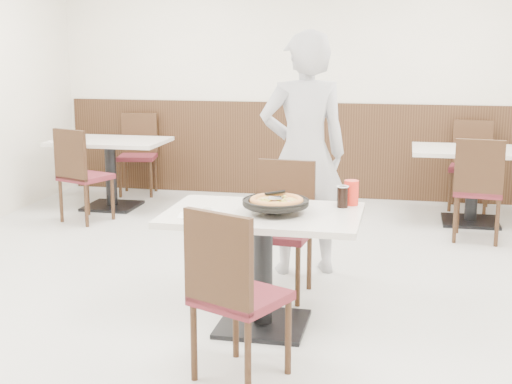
% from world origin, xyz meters
% --- Properties ---
extents(floor, '(7.00, 7.00, 0.00)m').
position_xyz_m(floor, '(0.00, 0.00, 0.00)').
color(floor, '#A5A5A0').
rests_on(floor, ground).
extents(wall_back, '(6.00, 0.04, 2.80)m').
position_xyz_m(wall_back, '(0.00, 3.50, 1.40)').
color(wall_back, silver).
rests_on(wall_back, floor).
extents(wainscot_back, '(5.90, 0.03, 1.10)m').
position_xyz_m(wainscot_back, '(0.00, 3.48, 0.55)').
color(wainscot_back, black).
rests_on(wainscot_back, floor).
extents(main_table, '(1.22, 0.82, 0.75)m').
position_xyz_m(main_table, '(0.24, -0.51, 0.38)').
color(main_table, beige).
rests_on(main_table, floor).
extents(chair_near, '(0.56, 0.56, 0.95)m').
position_xyz_m(chair_near, '(0.27, -1.23, 0.47)').
color(chair_near, black).
rests_on(chair_near, floor).
extents(chair_far, '(0.45, 0.45, 0.95)m').
position_xyz_m(chair_far, '(0.24, 0.08, 0.47)').
color(chair_far, black).
rests_on(chair_far, floor).
extents(trivet, '(0.12, 0.12, 0.04)m').
position_xyz_m(trivet, '(0.32, -0.53, 0.77)').
color(trivet, black).
rests_on(trivet, main_table).
extents(pizza_pan, '(0.34, 0.34, 0.01)m').
position_xyz_m(pizza_pan, '(0.32, -0.54, 0.79)').
color(pizza_pan, black).
rests_on(pizza_pan, trivet).
extents(pizza, '(0.33, 0.33, 0.02)m').
position_xyz_m(pizza, '(0.33, -0.52, 0.81)').
color(pizza, tan).
rests_on(pizza, pizza_pan).
extents(pizza_server, '(0.10, 0.11, 0.00)m').
position_xyz_m(pizza_server, '(0.32, -0.52, 0.84)').
color(pizza_server, white).
rests_on(pizza_server, pizza).
extents(napkin, '(0.18, 0.18, 0.00)m').
position_xyz_m(napkin, '(-0.16, -0.70, 0.75)').
color(napkin, white).
rests_on(napkin, main_table).
extents(side_plate, '(0.20, 0.20, 0.01)m').
position_xyz_m(side_plate, '(-0.09, -0.67, 0.76)').
color(side_plate, white).
rests_on(side_plate, napkin).
extents(fork, '(0.04, 0.15, 0.00)m').
position_xyz_m(fork, '(-0.08, -0.67, 0.77)').
color(fork, white).
rests_on(fork, side_plate).
extents(cola_glass, '(0.07, 0.07, 0.13)m').
position_xyz_m(cola_glass, '(0.71, -0.29, 0.81)').
color(cola_glass, black).
rests_on(cola_glass, main_table).
extents(red_cup, '(0.09, 0.09, 0.16)m').
position_xyz_m(red_cup, '(0.76, -0.20, 0.83)').
color(red_cup, red).
rests_on(red_cup, main_table).
extents(diner_person, '(0.79, 0.65, 1.87)m').
position_xyz_m(diner_person, '(0.32, 0.66, 0.93)').
color(diner_person, '#B1B1B6').
rests_on(diner_person, floor).
extents(bg_table_left, '(1.26, 0.90, 0.75)m').
position_xyz_m(bg_table_left, '(-2.05, 2.44, 0.38)').
color(bg_table_left, beige).
rests_on(bg_table_left, floor).
extents(bg_chair_left_near, '(0.54, 0.54, 0.95)m').
position_xyz_m(bg_chair_left_near, '(-2.05, 1.82, 0.47)').
color(bg_chair_left_near, black).
rests_on(bg_chair_left_near, floor).
extents(bg_chair_left_far, '(0.49, 0.49, 0.95)m').
position_xyz_m(bg_chair_left_far, '(-2.02, 3.16, 0.47)').
color(bg_chair_left_far, black).
rests_on(bg_chair_left_far, floor).
extents(bg_table_right, '(1.29, 0.94, 0.75)m').
position_xyz_m(bg_table_right, '(1.75, 2.54, 0.38)').
color(bg_table_right, beige).
rests_on(bg_table_right, floor).
extents(bg_chair_right_near, '(0.47, 0.47, 0.95)m').
position_xyz_m(bg_chair_right_near, '(1.75, 1.91, 0.47)').
color(bg_chair_right_near, black).
rests_on(bg_chair_right_near, floor).
extents(bg_chair_right_far, '(0.48, 0.48, 0.95)m').
position_xyz_m(bg_chair_right_far, '(1.77, 3.16, 0.47)').
color(bg_chair_right_far, black).
rests_on(bg_chair_right_far, floor).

